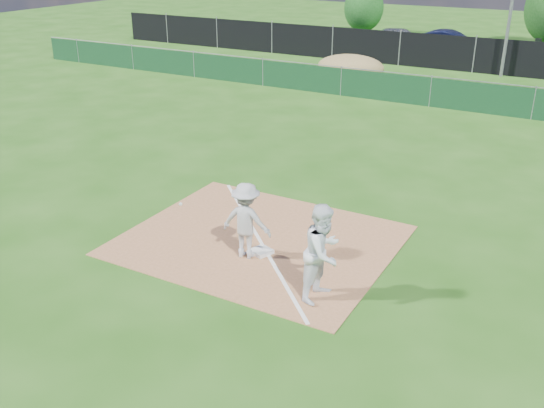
{
  "coord_description": "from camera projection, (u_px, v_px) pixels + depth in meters",
  "views": [
    {
      "loc": [
        6.38,
        -9.79,
        6.44
      ],
      "look_at": [
        0.34,
        1.0,
        1.0
      ],
      "focal_mm": 40.0,
      "sensor_mm": 36.0,
      "label": 1
    }
  ],
  "objects": [
    {
      "name": "black_fence",
      "position": [
        474.0,
        55.0,
        31.27
      ],
      "size": [
        46.0,
        0.04,
        1.8
      ],
      "primitive_type": "cube",
      "color": "black",
      "rests_on": "ground"
    },
    {
      "name": "tree_left",
      "position": [
        364.0,
        8.0,
        44.11
      ],
      "size": [
        2.86,
        2.86,
        3.4
      ],
      "color": "#382316",
      "rests_on": "ground"
    },
    {
      "name": "dirt_mound",
      "position": [
        351.0,
        67.0,
        30.04
      ],
      "size": [
        3.38,
        2.6,
        1.17
      ],
      "primitive_type": "ellipsoid",
      "color": "olive",
      "rests_on": "ground"
    },
    {
      "name": "infield_dirt",
      "position": [
        259.0,
        240.0,
        14.06
      ],
      "size": [
        6.0,
        5.0,
        0.02
      ],
      "primitive_type": "cube",
      "color": "#9B633E",
      "rests_on": "ground"
    },
    {
      "name": "green_fence",
      "position": [
        430.0,
        92.0,
        25.0
      ],
      "size": [
        44.0,
        0.05,
        1.2
      ],
      "primitive_type": "cube",
      "color": "#0E331A",
      "rests_on": "ground"
    },
    {
      "name": "first_base",
      "position": [
        261.0,
        251.0,
        13.45
      ],
      "size": [
        0.53,
        0.53,
        0.09
      ],
      "primitive_type": "cube",
      "rotation": [
        0.0,
        0.0,
        -0.35
      ],
      "color": "white",
      "rests_on": "infield_dirt"
    },
    {
      "name": "play_at_first",
      "position": [
        246.0,
        221.0,
        13.0
      ],
      "size": [
        2.36,
        0.77,
        1.71
      ],
      "color": "#BDBCBF",
      "rests_on": "infield_dirt"
    },
    {
      "name": "runner",
      "position": [
        323.0,
        252.0,
        11.48
      ],
      "size": [
        0.84,
        1.03,
        1.96
      ],
      "primitive_type": "imported",
      "rotation": [
        0.0,
        0.0,
        1.47
      ],
      "color": "white",
      "rests_on": "ground"
    },
    {
      "name": "foul_line",
      "position": [
        259.0,
        240.0,
        14.06
      ],
      "size": [
        5.01,
        5.01,
        0.01
      ],
      "primitive_type": "cube",
      "rotation": [
        0.0,
        0.0,
        0.79
      ],
      "color": "white",
      "rests_on": "infield_dirt"
    },
    {
      "name": "car_left",
      "position": [
        401.0,
        39.0,
        37.43
      ],
      "size": [
        4.5,
        3.0,
        1.42
      ],
      "primitive_type": "imported",
      "rotation": [
        0.0,
        0.0,
        1.92
      ],
      "color": "#999CA0",
      "rests_on": "parking_lot"
    },
    {
      "name": "car_mid",
      "position": [
        449.0,
        43.0,
        36.23
      ],
      "size": [
        4.25,
        1.65,
        1.38
      ],
      "primitive_type": "imported",
      "rotation": [
        0.0,
        0.0,
        1.53
      ],
      "color": "black",
      "rests_on": "parking_lot"
    },
    {
      "name": "parking_lot",
      "position": [
        491.0,
        57.0,
        35.62
      ],
      "size": [
        46.0,
        9.0,
        0.01
      ],
      "primitive_type": "cube",
      "color": "black",
      "rests_on": "ground"
    },
    {
      "name": "ground",
      "position": [
        389.0,
        138.0,
        21.25
      ],
      "size": [
        90.0,
        90.0,
        0.0
      ],
      "primitive_type": "plane",
      "color": "#204F11",
      "rests_on": "ground"
    }
  ]
}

